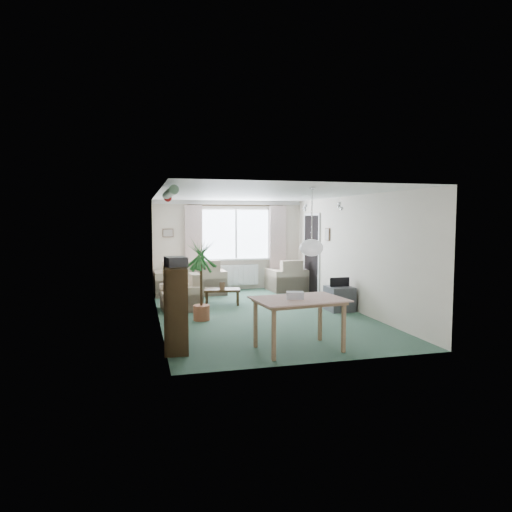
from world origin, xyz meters
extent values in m
plane|color=#2F4F3F|center=(0.00, 0.00, 0.00)|extent=(6.50, 6.50, 0.00)
cube|color=white|center=(0.20, 3.23, 1.50)|extent=(1.80, 0.03, 1.30)
cube|color=black|center=(0.20, 3.15, 2.27)|extent=(2.60, 0.03, 0.03)
cube|color=beige|center=(-0.95, 3.13, 1.27)|extent=(0.45, 0.08, 2.00)
cube|color=beige|center=(1.35, 3.13, 1.27)|extent=(0.45, 0.08, 2.00)
cube|color=white|center=(0.20, 3.19, 0.40)|extent=(1.20, 0.10, 0.55)
cube|color=black|center=(1.99, 2.20, 1.00)|extent=(0.03, 0.95, 2.00)
sphere|color=white|center=(0.20, -2.30, 1.48)|extent=(0.36, 0.36, 0.36)
cylinder|color=#196626|center=(-1.92, -2.30, 2.28)|extent=(1.60, 1.60, 0.12)
sphere|color=silver|center=(1.30, 0.90, 2.22)|extent=(0.20, 0.20, 0.20)
sphere|color=silver|center=(1.60, -0.30, 2.22)|extent=(0.20, 0.20, 0.20)
cube|color=brown|center=(-1.60, 3.23, 1.55)|extent=(0.28, 0.03, 0.22)
cube|color=brown|center=(1.98, 1.20, 1.55)|extent=(0.03, 0.24, 0.30)
cube|color=beige|center=(-1.10, 2.75, 0.44)|extent=(1.77, 0.95, 0.88)
cube|color=beige|center=(1.48, 2.73, 0.42)|extent=(0.99, 0.95, 0.83)
cube|color=beige|center=(-1.50, 0.84, 0.38)|extent=(0.85, 0.89, 0.75)
cube|color=black|center=(-0.56, 1.17, 0.18)|extent=(0.86, 0.58, 0.36)
cube|color=brown|center=(-0.57, 1.11, 0.44)|extent=(0.12, 0.05, 0.16)
cube|color=black|center=(-1.84, -2.02, 0.61)|extent=(0.40, 1.02, 1.23)
cube|color=#38373C|center=(-1.83, -2.09, 1.30)|extent=(0.33, 0.39, 0.14)
cylinder|color=#1E5929|center=(-1.22, -0.29, 0.78)|extent=(0.88, 0.88, 1.55)
cube|color=tan|center=(-0.11, -2.60, 0.37)|extent=(1.27, 0.92, 0.74)
cube|color=silver|center=(-0.17, -2.60, 0.80)|extent=(0.29, 0.25, 0.12)
cube|color=#323337|center=(1.70, -0.10, 0.25)|extent=(0.51, 0.56, 0.51)
cylinder|color=#23219B|center=(1.04, 1.27, 0.06)|extent=(0.67, 0.67, 0.11)
camera|label=1|loc=(-2.36, -8.79, 1.93)|focal=32.00mm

